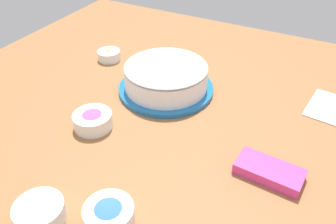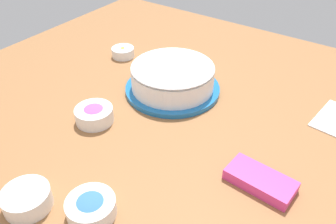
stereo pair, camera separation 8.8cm
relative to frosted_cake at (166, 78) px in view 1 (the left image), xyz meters
The scene contains 7 objects.
ground_plane 0.24m from the frosted_cake, 60.08° to the right, with size 1.54×1.54×0.00m, color #936038.
frosted_cake is the anchor object (origin of this frame).
sprinkle_bowl_rainbow 0.25m from the frosted_cake, 109.79° to the right, with size 0.10×0.10×0.04m.
sprinkle_bowl_orange 0.27m from the frosted_cake, 162.76° to the left, with size 0.08×0.08×0.03m.
sprinkle_bowl_yellow 0.51m from the frosted_cake, 89.85° to the right, with size 0.10×0.10×0.04m.
sprinkle_bowl_blue 0.47m from the frosted_cake, 74.75° to the right, with size 0.10×0.10×0.04m.
candy_box_lower 0.41m from the frosted_cake, 28.69° to the right, with size 0.14×0.07×0.03m, color #E53D8E.
Camera 1 is at (0.29, -0.55, 0.56)m, focal length 37.19 mm.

